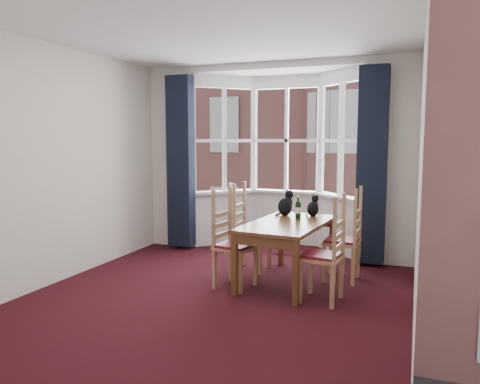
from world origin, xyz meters
The scene contains 21 objects.
floor centered at (0.00, 0.00, 0.00)m, with size 4.50×4.50×0.00m, color black.
ceiling centered at (0.00, 0.00, 2.80)m, with size 4.50×4.50×0.00m, color white.
wall_left centered at (-2.00, 0.00, 1.40)m, with size 4.50×4.50×0.00m, color silver.
wall_right centered at (2.00, 0.00, 1.40)m, with size 4.50×4.50×0.00m, color silver.
wall_near centered at (0.00, -2.25, 1.40)m, with size 4.00×4.00×0.00m, color silver.
wall_back_pier_left centered at (-1.65, 2.25, 1.40)m, with size 0.70×0.12×2.80m, color silver.
wall_back_pier_right centered at (1.65, 2.25, 1.40)m, with size 0.70×0.12×2.80m, color silver.
bay_window centered at (0.00, 2.75, 1.40)m, with size 2.76×0.94×2.80m.
curtain_left centered at (-1.42, 2.07, 1.35)m, with size 0.38×0.22×2.60m, color black.
curtain_right centered at (1.42, 2.07, 1.35)m, with size 0.38×0.22×2.60m, color black.
dining_table centered at (0.58, 0.96, 0.65)m, with size 0.94×1.57×0.73m.
chair_left_near centered at (-0.02, 0.58, 0.47)m, with size 0.46×0.48×0.92m.
chair_left_far centered at (-0.08, 1.32, 0.47)m, with size 0.41×0.43×0.92m.
chair_right_near centered at (1.17, 0.45, 0.47)m, with size 0.44×0.46×0.92m.
chair_right_far centered at (1.26, 1.27, 0.47)m, with size 0.42×0.44×0.92m.
cat_left centered at (0.42, 1.44, 0.86)m, with size 0.26×0.29×0.34m.
cat_right centered at (0.76, 1.50, 0.83)m, with size 0.18×0.23×0.28m.
wine_bottle centered at (0.63, 1.24, 0.85)m, with size 0.07×0.07×0.28m.
candle_tall centered at (-0.81, 2.60, 0.94)m, with size 0.06×0.06×0.13m, color white.
street centered at (0.00, 32.25, -6.00)m, with size 80.00×80.00×0.00m, color #333335.
tenement_building centered at (0.00, 14.01, 1.60)m, with size 18.40×7.80×15.20m.
Camera 1 is at (1.98, -4.32, 1.71)m, focal length 35.00 mm.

